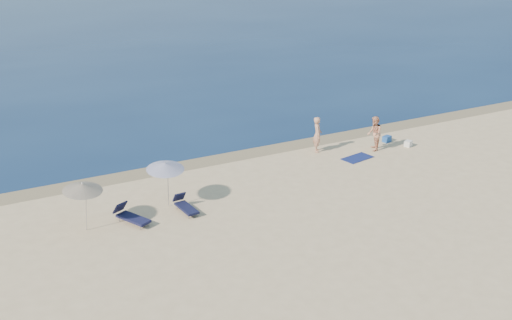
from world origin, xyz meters
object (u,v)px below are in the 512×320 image
at_px(umbrella_near, 165,166).
at_px(person_left, 317,134).
at_px(blue_cooler, 387,139).
at_px(person_right, 374,134).

bearing_deg(umbrella_near, person_left, 21.33).
xyz_separation_m(person_left, blue_cooler, (4.40, -0.55, -0.81)).
xyz_separation_m(blue_cooler, umbrella_near, (-14.14, -2.17, 1.72)).
height_order(person_right, blue_cooler, person_right).
xyz_separation_m(person_left, umbrella_near, (-9.73, -2.71, 0.91)).
relative_size(person_right, umbrella_near, 0.88).
bearing_deg(blue_cooler, person_right, -171.35).
distance_m(person_left, blue_cooler, 4.51).
bearing_deg(person_right, blue_cooler, 147.13).
height_order(person_left, blue_cooler, person_left).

